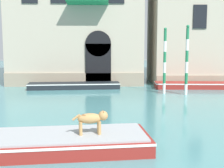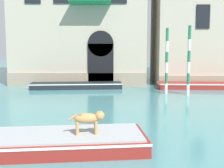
{
  "view_description": "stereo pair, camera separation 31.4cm",
  "coord_description": "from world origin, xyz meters",
  "px_view_note": "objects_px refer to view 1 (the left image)",
  "views": [
    {
      "loc": [
        1.78,
        -2.88,
        3.49
      ],
      "look_at": [
        2.13,
        14.54,
        1.2
      ],
      "focal_mm": 50.0,
      "sensor_mm": 36.0,
      "label": 1
    },
    {
      "loc": [
        2.09,
        -2.88,
        3.49
      ],
      "look_at": [
        2.13,
        14.54,
        1.2
      ],
      "focal_mm": 50.0,
      "sensor_mm": 36.0,
      "label": 2
    }
  ],
  "objects_px": {
    "boat_moored_near_palazzo": "(74,85)",
    "boat_moored_far": "(194,85)",
    "boat_foreground": "(16,143)",
    "mooring_pole_0": "(187,60)",
    "dog_on_deck": "(92,119)",
    "mooring_pole_2": "(165,61)"
  },
  "relations": [
    {
      "from": "boat_moored_near_palazzo",
      "to": "boat_moored_far",
      "type": "bearing_deg",
      "value": -4.27
    },
    {
      "from": "dog_on_deck",
      "to": "boat_moored_near_palazzo",
      "type": "height_order",
      "value": "dog_on_deck"
    },
    {
      "from": "boat_moored_near_palazzo",
      "to": "dog_on_deck",
      "type": "bearing_deg",
      "value": -86.32
    },
    {
      "from": "boat_moored_near_palazzo",
      "to": "mooring_pole_2",
      "type": "bearing_deg",
      "value": -25.49
    },
    {
      "from": "dog_on_deck",
      "to": "mooring_pole_0",
      "type": "relative_size",
      "value": 0.25
    },
    {
      "from": "boat_moored_far",
      "to": "boat_moored_near_palazzo",
      "type": "bearing_deg",
      "value": -176.87
    },
    {
      "from": "boat_moored_near_palazzo",
      "to": "boat_moored_far",
      "type": "relative_size",
      "value": 1.17
    },
    {
      "from": "boat_foreground",
      "to": "mooring_pole_2",
      "type": "relative_size",
      "value": 1.95
    },
    {
      "from": "boat_foreground",
      "to": "boat_moored_near_palazzo",
      "type": "height_order",
      "value": "boat_foreground"
    },
    {
      "from": "boat_foreground",
      "to": "mooring_pole_0",
      "type": "height_order",
      "value": "mooring_pole_0"
    },
    {
      "from": "mooring_pole_2",
      "to": "boat_moored_far",
      "type": "bearing_deg",
      "value": 42.17
    },
    {
      "from": "boat_moored_far",
      "to": "mooring_pole_0",
      "type": "bearing_deg",
      "value": -111.52
    },
    {
      "from": "boat_foreground",
      "to": "boat_moored_far",
      "type": "distance_m",
      "value": 17.16
    },
    {
      "from": "boat_moored_near_palazzo",
      "to": "boat_moored_far",
      "type": "distance_m",
      "value": 9.28
    },
    {
      "from": "boat_foreground",
      "to": "boat_moored_far",
      "type": "height_order",
      "value": "boat_foreground"
    },
    {
      "from": "boat_foreground",
      "to": "mooring_pole_0",
      "type": "xyz_separation_m",
      "value": [
        8.33,
        11.03,
        2.07
      ]
    },
    {
      "from": "boat_foreground",
      "to": "dog_on_deck",
      "type": "height_order",
      "value": "dog_on_deck"
    },
    {
      "from": "boat_moored_far",
      "to": "mooring_pole_0",
      "type": "xyz_separation_m",
      "value": [
        -1.41,
        -3.1,
        2.11
      ]
    },
    {
      "from": "dog_on_deck",
      "to": "mooring_pole_0",
      "type": "bearing_deg",
      "value": 54.44
    },
    {
      "from": "boat_foreground",
      "to": "boat_moored_far",
      "type": "xyz_separation_m",
      "value": [
        9.74,
        14.13,
        -0.05
      ]
    },
    {
      "from": "boat_moored_far",
      "to": "mooring_pole_2",
      "type": "relative_size",
      "value": 1.33
    },
    {
      "from": "boat_foreground",
      "to": "dog_on_deck",
      "type": "relative_size",
      "value": 7.59
    }
  ]
}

